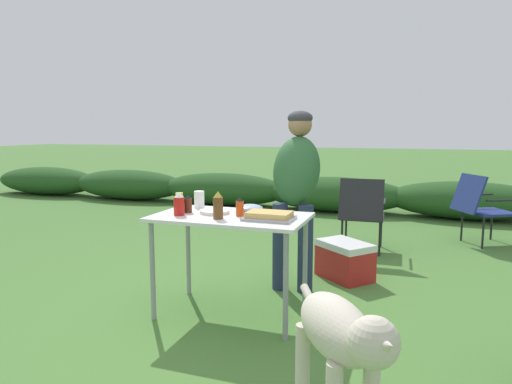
{
  "coord_description": "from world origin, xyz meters",
  "views": [
    {
      "loc": [
        1.24,
        -2.98,
        1.36
      ],
      "look_at": [
        0.13,
        0.2,
        0.89
      ],
      "focal_mm": 32.0,
      "sensor_mm": 36.0,
      "label": 1
    }
  ],
  "objects": [
    {
      "name": "folding_table",
      "position": [
        0.0,
        0.0,
        0.66
      ],
      "size": [
        1.1,
        0.64,
        0.74
      ],
      "color": "white",
      "rests_on": "ground"
    },
    {
      "name": "cooler_box",
      "position": [
        0.67,
        1.09,
        0.17
      ],
      "size": [
        0.57,
        0.56,
        0.34
      ],
      "rotation": [
        0.0,
        0.0,
        5.57
      ],
      "color": "#B21E1E",
      "rests_on": "ground"
    },
    {
      "name": "relish_jar",
      "position": [
        -0.39,
        -0.04,
        0.81
      ],
      "size": [
        0.06,
        0.06,
        0.15
      ],
      "color": "olive",
      "rests_on": "folding_table"
    },
    {
      "name": "mixing_bowl",
      "position": [
        0.09,
        0.15,
        0.77
      ],
      "size": [
        0.19,
        0.19,
        0.06
      ],
      "primitive_type": "ellipsoid",
      "color": "#99B2CC",
      "rests_on": "folding_table"
    },
    {
      "name": "ground_plane",
      "position": [
        0.0,
        0.0,
        0.0
      ],
      "size": [
        60.0,
        60.0,
        0.0
      ],
      "primitive_type": "plane",
      "color": "#477533"
    },
    {
      "name": "ketchup_bottle",
      "position": [
        -0.35,
        -0.11,
        0.82
      ],
      "size": [
        0.08,
        0.08,
        0.17
      ],
      "color": "red",
      "rests_on": "folding_table"
    },
    {
      "name": "hot_sauce_bottle",
      "position": [
        0.07,
        0.0,
        0.81
      ],
      "size": [
        0.06,
        0.06,
        0.14
      ],
      "color": "#CC4214",
      "rests_on": "folding_table"
    },
    {
      "name": "beer_bottle",
      "position": [
        -0.03,
        -0.14,
        0.83
      ],
      "size": [
        0.07,
        0.07,
        0.19
      ],
      "color": "brown",
      "rests_on": "folding_table"
    },
    {
      "name": "camp_chair_near_hedge",
      "position": [
        1.98,
        2.86,
        0.47
      ],
      "size": [
        0.74,
        0.69,
        0.83
      ],
      "rotation": [
        0.0,
        0.0,
        -1.07
      ],
      "color": "navy",
      "rests_on": "ground"
    },
    {
      "name": "plate_stack",
      "position": [
        -0.14,
        0.04,
        0.75
      ],
      "size": [
        0.22,
        0.22,
        0.03
      ],
      "primitive_type": "cylinder",
      "color": "white",
      "rests_on": "folding_table"
    },
    {
      "name": "shrub_hedge",
      "position": [
        -0.0,
        4.5,
        0.28
      ],
      "size": [
        14.4,
        0.9,
        0.57
      ],
      "color": "#234C1E",
      "rests_on": "ground"
    },
    {
      "name": "paper_cup_stack",
      "position": [
        -0.35,
        0.22,
        0.81
      ],
      "size": [
        0.08,
        0.08,
        0.13
      ],
      "primitive_type": "cylinder",
      "color": "white",
      "rests_on": "folding_table"
    },
    {
      "name": "standing_person_in_red_jacket",
      "position": [
        0.3,
        0.73,
        0.92
      ],
      "size": [
        0.41,
        0.5,
        1.51
      ],
      "rotation": [
        0.0,
        0.0,
        0.02
      ],
      "color": "#232D4C",
      "rests_on": "ground"
    },
    {
      "name": "bbq_sauce_bottle",
      "position": [
        -0.35,
        0.01,
        0.8
      ],
      "size": [
        0.06,
        0.06,
        0.13
      ],
      "color": "#562314",
      "rests_on": "folding_table"
    },
    {
      "name": "food_tray",
      "position": [
        0.31,
        -0.06,
        0.77
      ],
      "size": [
        0.34,
        0.23,
        0.06
      ],
      "color": "#9E9EA3",
      "rests_on": "folding_table"
    },
    {
      "name": "dog",
      "position": [
        0.96,
        -1.05,
        0.44
      ],
      "size": [
        0.59,
        0.82,
        0.66
      ],
      "rotation": [
        0.0,
        0.0,
        -2.56
      ],
      "color": "beige",
      "rests_on": "ground"
    },
    {
      "name": "camp_chair_green_behind_table",
      "position": [
        0.71,
        2.04,
        0.47
      ],
      "size": [
        0.5,
        0.61,
        0.83
      ],
      "rotation": [
        0.0,
        0.0,
        0.03
      ],
      "color": "#232328",
      "rests_on": "ground"
    }
  ]
}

